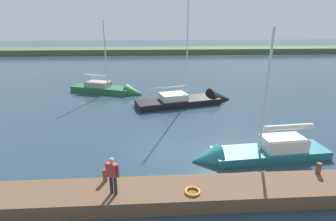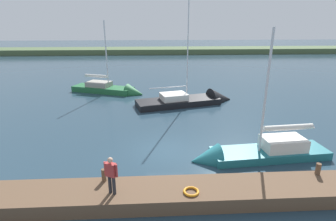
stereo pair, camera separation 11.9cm
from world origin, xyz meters
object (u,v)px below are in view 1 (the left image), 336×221
at_px(sailboat_mid_channel, 194,102).
at_px(sailboat_behind_pier, 253,154).
at_px(person_on_dock, 112,173).
at_px(life_ring_buoy, 193,191).
at_px(mooring_post_far, 319,168).
at_px(sailboat_outer_mooring, 112,91).
at_px(mooring_post_near, 105,175).

bearing_deg(sailboat_mid_channel, sailboat_behind_pier, -96.11).
distance_m(sailboat_behind_pier, person_on_dock, 8.18).
distance_m(life_ring_buoy, sailboat_behind_pier, 5.55).
bearing_deg(life_ring_buoy, mooring_post_far, -169.98).
xyz_separation_m(mooring_post_far, sailboat_mid_channel, (3.58, -13.39, -0.78)).
relative_size(mooring_post_far, life_ring_buoy, 0.81).
bearing_deg(sailboat_outer_mooring, sailboat_behind_pier, -35.73).
bearing_deg(person_on_dock, sailboat_outer_mooring, -145.02).
bearing_deg(sailboat_outer_mooring, mooring_post_far, -35.43).
height_order(sailboat_mid_channel, sailboat_behind_pier, sailboat_mid_channel).
xyz_separation_m(sailboat_mid_channel, person_on_dock, (5.57, 14.30, 1.44)).
height_order(sailboat_behind_pier, person_on_dock, sailboat_behind_pier).
height_order(life_ring_buoy, sailboat_behind_pier, sailboat_behind_pier).
height_order(life_ring_buoy, sailboat_mid_channel, sailboat_mid_channel).
bearing_deg(mooring_post_far, mooring_post_near, 0.00).
distance_m(mooring_post_far, sailboat_behind_pier, 3.47).
bearing_deg(mooring_post_near, mooring_post_far, 180.00).
distance_m(sailboat_outer_mooring, sailboat_behind_pier, 17.93).
height_order(sailboat_mid_channel, person_on_dock, sailboat_mid_channel).
distance_m(sailboat_outer_mooring, person_on_dock, 18.89).
bearing_deg(sailboat_outer_mooring, life_ring_buoy, -51.75).
bearing_deg(sailboat_mid_channel, sailboat_outer_mooring, 137.52).
bearing_deg(sailboat_behind_pier, person_on_dock, 22.33).
relative_size(mooring_post_near, mooring_post_far, 1.07).
relative_size(mooring_post_far, person_on_dock, 0.33).
bearing_deg(sailboat_outer_mooring, mooring_post_near, -62.07).
relative_size(mooring_post_far, sailboat_outer_mooring, 0.06).
relative_size(mooring_post_near, person_on_dock, 0.35).
height_order(mooring_post_near, life_ring_buoy, mooring_post_near).
xyz_separation_m(mooring_post_near, sailboat_outer_mooring, (2.22, -17.74, -0.72)).
bearing_deg(sailboat_mid_channel, mooring_post_near, -129.10).
bearing_deg(mooring_post_far, life_ring_buoy, 10.02).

